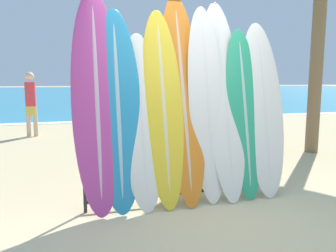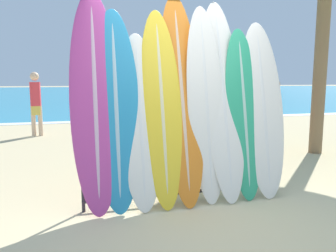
{
  "view_description": "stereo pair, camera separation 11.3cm",
  "coord_description": "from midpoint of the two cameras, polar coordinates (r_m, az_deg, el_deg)",
  "views": [
    {
      "loc": [
        -1.48,
        -2.94,
        1.51
      ],
      "look_at": [
        -0.15,
        1.55,
        0.84
      ],
      "focal_mm": 35.0,
      "sensor_mm": 36.0,
      "label": 1
    },
    {
      "loc": [
        -1.38,
        -2.97,
        1.51
      ],
      "look_at": [
        -0.15,
        1.55,
        0.84
      ],
      "focal_mm": 35.0,
      "sensor_mm": 36.0,
      "label": 2
    }
  ],
  "objects": [
    {
      "name": "surfboard_slot_1",
      "position": [
        3.8,
        -8.19,
        2.91
      ],
      "size": [
        0.55,
        0.6,
        2.35
      ],
      "color": "teal",
      "rests_on": "ground_plane"
    },
    {
      "name": "person_mid_beach",
      "position": [
        6.96,
        18.36,
        2.04
      ],
      "size": [
        0.26,
        0.23,
        1.52
      ],
      "rotation": [
        0.0,
        0.0,
        2.64
      ],
      "color": "#A87A5B",
      "rests_on": "ground_plane"
    },
    {
      "name": "ground_plane",
      "position": [
        3.61,
        10.15,
        -16.74
      ],
      "size": [
        160.0,
        160.0,
        0.0
      ],
      "primitive_type": "plane",
      "color": "#CCB789"
    },
    {
      "name": "surfboard_slot_3",
      "position": [
        3.91,
        -0.3,
        3.34
      ],
      "size": [
        0.5,
        0.7,
        2.37
      ],
      "color": "yellow",
      "rests_on": "ground_plane"
    },
    {
      "name": "surfboard_slot_7",
      "position": [
        4.29,
        13.79,
        2.19
      ],
      "size": [
        0.49,
        0.54,
        2.17
      ],
      "color": "#289E70",
      "rests_on": "ground_plane"
    },
    {
      "name": "surfboard_slot_6",
      "position": [
        4.21,
        10.3,
        4.62
      ],
      "size": [
        0.53,
        0.76,
        2.53
      ],
      "color": "silver",
      "rests_on": "ground_plane"
    },
    {
      "name": "surfboard_rack",
      "position": [
        4.06,
        3.77,
        -7.04
      ],
      "size": [
        2.49,
        0.04,
        0.83
      ],
      "color": "#28282D",
      "rests_on": "ground_plane"
    },
    {
      "name": "surfboard_slot_8",
      "position": [
        4.44,
        16.89,
        2.88
      ],
      "size": [
        0.59,
        0.59,
        2.27
      ],
      "color": "silver",
      "rests_on": "ground_plane"
    },
    {
      "name": "person_near_water",
      "position": [
        8.02,
        11.61,
        3.68
      ],
      "size": [
        0.26,
        0.29,
        1.68
      ],
      "rotation": [
        0.0,
        0.0,
        5.28
      ],
      "color": "#846047",
      "rests_on": "ground_plane"
    },
    {
      "name": "surfboard_slot_0",
      "position": [
        3.79,
        -11.74,
        4.36
      ],
      "size": [
        0.57,
        0.66,
        2.55
      ],
      "color": "#B23D8E",
      "rests_on": "ground_plane"
    },
    {
      "name": "person_far_right",
      "position": [
        9.45,
        -21.71,
        4.01
      ],
      "size": [
        0.29,
        0.23,
        1.71
      ],
      "rotation": [
        0.0,
        0.0,
        6.23
      ],
      "color": "beige",
      "rests_on": "ground_plane"
    },
    {
      "name": "person_far_left",
      "position": [
        10.49,
        -8.87,
        4.59
      ],
      "size": [
        0.22,
        0.27,
        1.63
      ],
      "rotation": [
        0.0,
        0.0,
        5.01
      ],
      "color": "beige",
      "rests_on": "ground_plane"
    },
    {
      "name": "ocean_water",
      "position": [
        41.42,
        -13.19,
        5.77
      ],
      "size": [
        120.0,
        60.0,
        0.01
      ],
      "color": "teal",
      "rests_on": "ground_plane"
    },
    {
      "name": "surfboard_slot_5",
      "position": [
        4.09,
        7.43,
        3.93
      ],
      "size": [
        0.49,
        0.58,
        2.44
      ],
      "color": "silver",
      "rests_on": "ground_plane"
    },
    {
      "name": "surfboard_slot_4",
      "position": [
        4.03,
        3.21,
        5.03
      ],
      "size": [
        0.52,
        0.8,
        2.59
      ],
      "color": "orange",
      "rests_on": "ground_plane"
    },
    {
      "name": "surfboard_slot_2",
      "position": [
        3.84,
        -4.03,
        0.99
      ],
      "size": [
        0.5,
        0.61,
        2.07
      ],
      "color": "silver",
      "rests_on": "ground_plane"
    }
  ]
}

